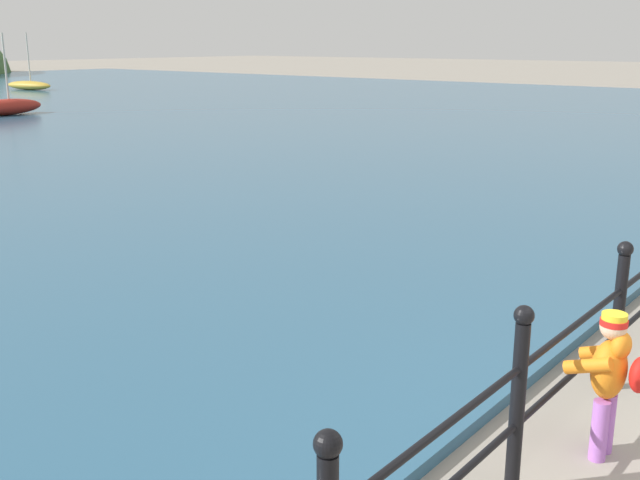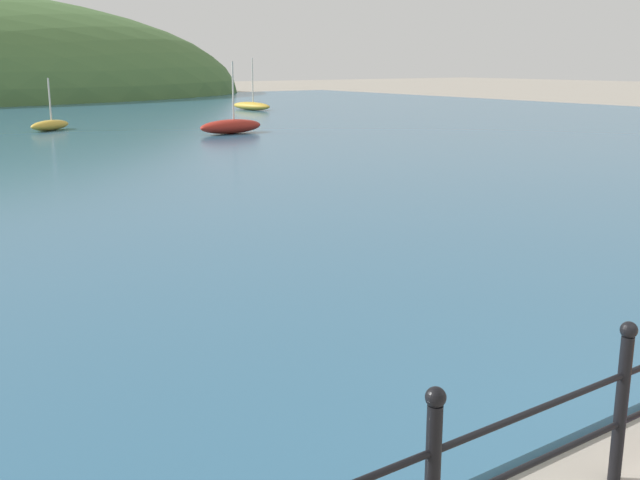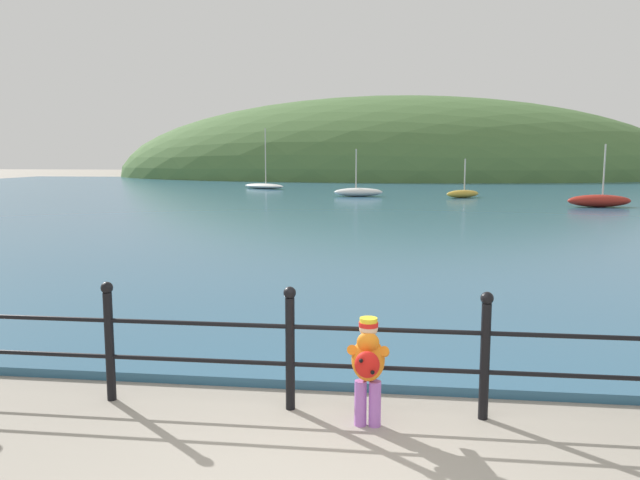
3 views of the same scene
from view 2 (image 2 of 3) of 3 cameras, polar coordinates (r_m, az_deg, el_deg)
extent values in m
sphere|color=black|center=(4.23, 8.81, -11.76)|extent=(0.12, 0.12, 0.12)
cylinder|color=black|center=(5.79, 21.94, -11.94)|extent=(0.09, 0.09, 1.10)
sphere|color=black|center=(5.57, 22.48, -6.36)|extent=(0.12, 0.12, 0.12)
cylinder|color=black|center=(5.69, 22.18, -9.47)|extent=(7.28, 0.04, 0.04)
cylinder|color=black|center=(5.83, 21.85, -12.83)|extent=(7.28, 0.04, 0.04)
ellipsoid|color=maroon|center=(30.67, -6.80, 8.59)|extent=(2.93, 1.15, 0.57)
cylinder|color=beige|center=(30.67, -6.65, 11.26)|extent=(0.07, 0.07, 2.28)
ellipsoid|color=gold|center=(33.81, -19.88, 8.22)|extent=(2.18, 1.75, 0.43)
cylinder|color=beige|center=(33.83, -19.90, 10.06)|extent=(0.07, 0.07, 1.73)
ellipsoid|color=gold|center=(45.61, -5.25, 10.13)|extent=(1.45, 3.28, 0.47)
cylinder|color=beige|center=(45.43, -5.16, 12.03)|extent=(0.07, 0.07, 2.54)
camera|label=1|loc=(1.30, -4.66, 1.58)|focal=42.00mm
camera|label=3|loc=(6.29, 81.97, -2.81)|focal=35.00mm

